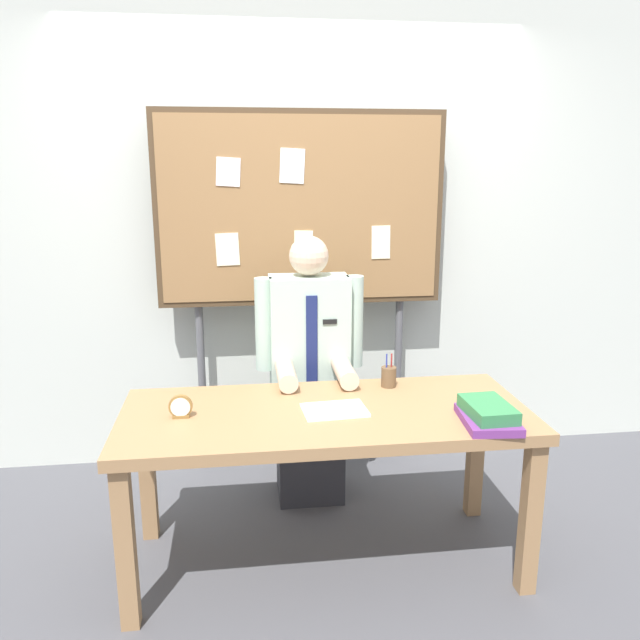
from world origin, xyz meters
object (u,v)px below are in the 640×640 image
person (310,381)px  book_stack (488,414)px  desk (326,429)px  bulletin_board (301,214)px  open_notebook (335,410)px  desk_clock (181,407)px  pen_holder (389,377)px

person → book_stack: person is taller
desk → bulletin_board: 1.29m
bulletin_board → open_notebook: bearing=-88.0°
book_stack → open_notebook: 0.63m
desk → book_stack: 0.68m
person → desk_clock: person is taller
open_notebook → desk_clock: bearing=178.2°
person → bulletin_board: (-0.00, 0.38, 0.83)m
desk → bulletin_board: bearing=90.0°
open_notebook → person: bearing=93.3°
desk → book_stack: bearing=-19.6°
pen_holder → desk_clock: bearing=-164.9°
desk_clock → person: bearing=44.8°
book_stack → bulletin_board: bearing=117.7°
person → book_stack: bearing=-52.6°
person → desk: bearing=-90.0°
person → bulletin_board: 0.91m
desk → open_notebook: bearing=-29.5°
person → bulletin_board: bulletin_board is taller
bulletin_board → desk_clock: bearing=-121.7°
desk → bulletin_board: bulletin_board is taller
pen_holder → open_notebook: bearing=-137.6°
desk → bulletin_board: (-0.00, 0.98, 0.84)m
bulletin_board → open_notebook: bulletin_board is taller
book_stack → pen_holder: bearing=121.8°
book_stack → pen_holder: size_ratio=1.94×
bulletin_board → open_notebook: (0.04, -1.00, -0.74)m
book_stack → desk_clock: size_ratio=3.20×
desk → open_notebook: (0.04, -0.02, 0.09)m
desk → desk_clock: bearing=-180.0°
desk → person: size_ratio=1.23×
desk_clock → desk: bearing=0.0°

